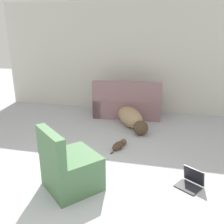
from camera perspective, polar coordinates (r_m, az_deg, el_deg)
ground_plane at (r=3.22m, az=-10.64°, el=-21.20°), size 20.00×20.00×0.00m
wall_back at (r=6.46m, az=3.45°, el=12.25°), size 6.66×0.06×2.73m
couch at (r=6.14m, az=3.53°, el=1.72°), size 1.65×0.89×0.91m
dog at (r=5.47m, az=4.45°, el=-1.44°), size 0.94×1.29×0.41m
cat at (r=4.53m, az=1.66°, el=-7.52°), size 0.26×0.50×0.13m
laptop_open at (r=3.69m, az=17.66°, el=-14.66°), size 0.41×0.40×0.24m
side_chair at (r=3.41m, az=-9.69°, el=-12.57°), size 0.92×0.92×0.88m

